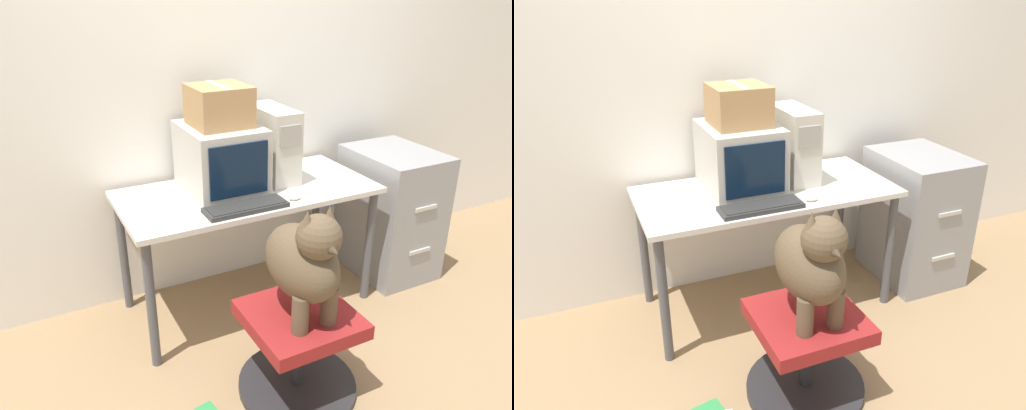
{
  "view_description": "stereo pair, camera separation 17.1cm",
  "coord_description": "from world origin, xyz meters",
  "views": [
    {
      "loc": [
        -1.15,
        -2.02,
        1.82
      ],
      "look_at": [
        -0.12,
        0.0,
        0.82
      ],
      "focal_mm": 35.0,
      "sensor_mm": 36.0,
      "label": 1
    },
    {
      "loc": [
        -1.0,
        -2.09,
        1.82
      ],
      "look_at": [
        -0.12,
        0.0,
        0.82
      ],
      "focal_mm": 35.0,
      "sensor_mm": 36.0,
      "label": 2
    }
  ],
  "objects": [
    {
      "name": "keyboard",
      "position": [
        -0.13,
        0.1,
        0.77
      ],
      "size": [
        0.44,
        0.15,
        0.03
      ],
      "color": "#2D2D2D",
      "rests_on": "desk"
    },
    {
      "name": "desk",
      "position": [
        0.0,
        0.34,
        0.67
      ],
      "size": [
        1.46,
        0.68,
        0.76
      ],
      "color": "silver",
      "rests_on": "ground_plane"
    },
    {
      "name": "office_chair",
      "position": [
        -0.11,
        -0.43,
        0.23
      ],
      "size": [
        0.58,
        0.58,
        0.45
      ],
      "color": "#262628",
      "rests_on": "ground_plane"
    },
    {
      "name": "ground_plane",
      "position": [
        0.0,
        0.0,
        0.0
      ],
      "size": [
        12.0,
        12.0,
        0.0
      ],
      "primitive_type": "plane",
      "color": "#937551"
    },
    {
      "name": "pc_tower",
      "position": [
        0.22,
        0.45,
        0.97
      ],
      "size": [
        0.17,
        0.41,
        0.43
      ],
      "color": "beige",
      "rests_on": "desk"
    },
    {
      "name": "filing_cabinet",
      "position": [
        1.04,
        0.28,
        0.42
      ],
      "size": [
        0.48,
        0.62,
        0.85
      ],
      "color": "gray",
      "rests_on": "ground_plane"
    },
    {
      "name": "cardboard_box",
      "position": [
        -0.12,
        0.43,
        1.23
      ],
      "size": [
        0.3,
        0.3,
        0.22
      ],
      "color": "#A87F51",
      "rests_on": "crt_monitor"
    },
    {
      "name": "dog",
      "position": [
        -0.11,
        -0.45,
        0.74
      ],
      "size": [
        0.27,
        0.48,
        0.57
      ],
      "color": "brown",
      "rests_on": "office_chair"
    },
    {
      "name": "crt_monitor",
      "position": [
        -0.12,
        0.43,
        0.94
      ],
      "size": [
        0.4,
        0.49,
        0.37
      ],
      "color": "#B7B2A8",
      "rests_on": "desk"
    },
    {
      "name": "computer_mouse",
      "position": [
        0.16,
        0.09,
        0.77
      ],
      "size": [
        0.07,
        0.04,
        0.03
      ],
      "color": "beige",
      "rests_on": "desk"
    },
    {
      "name": "wall_back",
      "position": [
        0.0,
        0.75,
        1.3
      ],
      "size": [
        8.0,
        0.05,
        2.6
      ],
      "color": "white",
      "rests_on": "ground_plane"
    }
  ]
}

